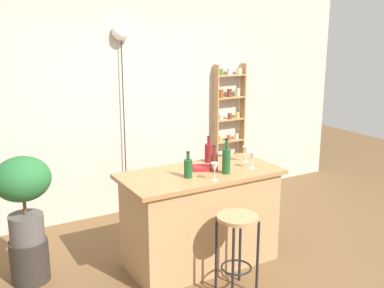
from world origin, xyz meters
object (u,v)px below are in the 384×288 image
(bottle_sauce_amber, at_px, (188,168))
(cookbook, at_px, (204,168))
(pendant_globe_light, at_px, (121,35))
(wine_glass_left, at_px, (246,151))
(bar_stool, at_px, (237,235))
(bottle_wine_red, at_px, (214,162))
(spice_shelf, at_px, (229,127))
(wine_glass_center, at_px, (252,157))
(bottle_vinegar, at_px, (209,152))
(potted_plant, at_px, (23,189))
(bottle_soda_blue, at_px, (226,160))
(plant_stool, at_px, (30,260))
(wine_glass_right, at_px, (215,168))

(bottle_sauce_amber, bearing_deg, cookbook, 28.32)
(pendant_globe_light, bearing_deg, wine_glass_left, -63.91)
(bar_stool, height_order, wine_glass_left, wine_glass_left)
(bottle_wine_red, height_order, wine_glass_left, bottle_wine_red)
(cookbook, bearing_deg, spice_shelf, 75.47)
(bottle_wine_red, bearing_deg, wine_glass_left, 13.95)
(wine_glass_center, xyz_separation_m, pendant_globe_light, (-0.64, 1.69, 1.13))
(wine_glass_left, xyz_separation_m, cookbook, (-0.51, -0.01, -0.10))
(bottle_vinegar, bearing_deg, pendant_globe_light, 107.11)
(bar_stool, height_order, bottle_sauce_amber, bottle_sauce_amber)
(wine_glass_left, xyz_separation_m, wine_glass_center, (-0.08, -0.21, 0.00))
(potted_plant, height_order, wine_glass_left, potted_plant)
(wine_glass_left, bearing_deg, bar_stool, -130.29)
(bar_stool, relative_size, bottle_soda_blue, 2.12)
(plant_stool, relative_size, wine_glass_left, 2.39)
(pendant_globe_light, bearing_deg, bottle_sauce_amber, -91.16)
(potted_plant, bearing_deg, bottle_wine_red, -17.70)
(wine_glass_right, bearing_deg, bottle_soda_blue, 29.94)
(bottle_soda_blue, distance_m, wine_glass_left, 0.44)
(wine_glass_left, bearing_deg, wine_glass_right, -150.60)
(bar_stool, distance_m, spice_shelf, 2.56)
(bottle_wine_red, height_order, wine_glass_right, bottle_wine_red)
(bottle_sauce_amber, bearing_deg, potted_plant, 157.49)
(bar_stool, height_order, wine_glass_center, wine_glass_center)
(plant_stool, xyz_separation_m, bottle_vinegar, (1.78, -0.22, 0.84))
(bottle_soda_blue, distance_m, wine_glass_center, 0.31)
(spice_shelf, xyz_separation_m, wine_glass_left, (-0.79, -1.46, 0.11))
(plant_stool, distance_m, cookbook, 1.82)
(bottle_vinegar, relative_size, wine_glass_left, 1.65)
(wine_glass_left, bearing_deg, wine_glass_center, -110.72)
(wine_glass_right, bearing_deg, plant_stool, 153.78)
(bottle_vinegar, relative_size, wine_glass_right, 1.65)
(bottle_vinegar, bearing_deg, potted_plant, 172.84)
(bar_stool, bearing_deg, wine_glass_right, 92.91)
(spice_shelf, distance_m, bottle_vinegar, 1.69)
(bottle_vinegar, relative_size, wine_glass_center, 1.65)
(bottle_sauce_amber, height_order, bottle_vinegar, bottle_vinegar)
(plant_stool, relative_size, bottle_wine_red, 1.51)
(bottle_sauce_amber, bearing_deg, pendant_globe_light, 88.84)
(spice_shelf, relative_size, bottle_wine_red, 6.94)
(bottle_soda_blue, distance_m, pendant_globe_light, 2.06)
(wine_glass_left, relative_size, wine_glass_right, 1.00)
(potted_plant, bearing_deg, wine_glass_center, -17.13)
(spice_shelf, distance_m, pendant_globe_light, 1.96)
(potted_plant, relative_size, bottle_sauce_amber, 3.20)
(plant_stool, distance_m, bottle_wine_red, 1.92)
(spice_shelf, xyz_separation_m, bottle_soda_blue, (-1.18, -1.67, 0.12))
(plant_stool, height_order, wine_glass_right, wine_glass_right)
(wine_glass_center, relative_size, cookbook, 0.78)
(plant_stool, distance_m, bottle_sauce_amber, 1.68)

